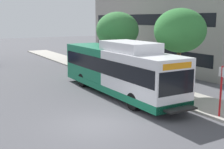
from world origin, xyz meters
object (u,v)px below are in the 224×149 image
at_px(street_tree_near_stop, 180,31).
at_px(street_tree_mid_block, 117,30).
at_px(transit_bus, 118,69).
at_px(bus_stop_sign_pole, 221,88).

bearing_deg(street_tree_near_stop, street_tree_mid_block, 86.92).
height_order(street_tree_near_stop, street_tree_mid_block, street_tree_near_stop).
height_order(transit_bus, bus_stop_sign_pole, transit_bus).
height_order(transit_bus, street_tree_mid_block, street_tree_mid_block).
distance_m(transit_bus, street_tree_mid_block, 8.26).
xyz_separation_m(bus_stop_sign_pole, street_tree_mid_block, (2.26, 13.75, 2.36)).
height_order(bus_stop_sign_pole, street_tree_mid_block, street_tree_mid_block).
relative_size(transit_bus, street_tree_near_stop, 2.18).
bearing_deg(transit_bus, street_tree_near_stop, -27.94).
xyz_separation_m(street_tree_near_stop, street_tree_mid_block, (0.47, 8.71, -0.26)).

